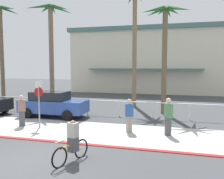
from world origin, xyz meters
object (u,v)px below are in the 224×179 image
(palm_tree_0, at_px, (1,35))
(palm_tree_1, at_px, (51,31))
(pedestrian_0, at_px, (129,117))
(stop_sign_bike_lane, at_px, (39,97))
(car_blue_1, at_px, (53,104))
(pedestrian_2, at_px, (22,112))
(pedestrian_1, at_px, (168,118))
(cyclist_yellow_0, at_px, (72,142))
(palm_tree_3, at_px, (165,31))
(palm_tree_2, at_px, (135,19))

(palm_tree_0, height_order, palm_tree_1, palm_tree_0)
(pedestrian_0, bearing_deg, stop_sign_bike_lane, -175.16)
(car_blue_1, relative_size, pedestrian_2, 2.50)
(pedestrian_0, xyz_separation_m, pedestrian_2, (-6.04, -0.37, 0.03))
(palm_tree_0, xyz_separation_m, pedestrian_1, (15.16, -7.18, -5.32))
(stop_sign_bike_lane, bearing_deg, cyclist_yellow_0, -46.47)
(car_blue_1, distance_m, pedestrian_1, 7.99)
(stop_sign_bike_lane, relative_size, pedestrian_2, 1.45)
(pedestrian_0, height_order, pedestrian_2, pedestrian_2)
(palm_tree_1, distance_m, pedestrian_2, 8.12)
(palm_tree_3, bearing_deg, pedestrian_1, -84.29)
(palm_tree_0, bearing_deg, palm_tree_2, 5.25)
(palm_tree_1, bearing_deg, pedestrian_0, -37.01)
(palm_tree_3, xyz_separation_m, cyclist_yellow_0, (-2.53, -9.94, -5.11))
(pedestrian_0, relative_size, pedestrian_2, 0.97)
(palm_tree_2, height_order, pedestrian_1, palm_tree_2)
(palm_tree_0, height_order, palm_tree_2, palm_tree_2)
(pedestrian_0, relative_size, pedestrian_1, 0.93)
(palm_tree_3, xyz_separation_m, car_blue_1, (-7.01, -3.18, -4.94))
(cyclist_yellow_0, distance_m, pedestrian_2, 6.30)
(cyclist_yellow_0, height_order, pedestrian_1, pedestrian_1)
(pedestrian_0, bearing_deg, palm_tree_0, 151.91)
(stop_sign_bike_lane, relative_size, car_blue_1, 0.58)
(palm_tree_2, height_order, cyclist_yellow_0, palm_tree_2)
(stop_sign_bike_lane, bearing_deg, pedestrian_0, 4.84)
(palm_tree_1, height_order, pedestrian_0, palm_tree_1)
(stop_sign_bike_lane, height_order, cyclist_yellow_0, stop_sign_bike_lane)
(pedestrian_0, bearing_deg, pedestrian_2, -176.51)
(palm_tree_1, bearing_deg, palm_tree_0, 166.01)
(car_blue_1, xyz_separation_m, pedestrian_0, (5.63, -2.40, -0.08))
(stop_sign_bike_lane, bearing_deg, car_blue_1, 104.54)
(pedestrian_1, bearing_deg, palm_tree_3, 95.71)
(pedestrian_1, height_order, pedestrian_2, pedestrian_1)
(pedestrian_0, bearing_deg, palm_tree_1, 142.99)
(palm_tree_2, bearing_deg, pedestrian_1, -69.05)
(pedestrian_0, bearing_deg, palm_tree_3, 76.20)
(stop_sign_bike_lane, distance_m, car_blue_1, 3.02)
(stop_sign_bike_lane, xyz_separation_m, pedestrian_0, (4.90, 0.42, -0.88))
(palm_tree_1, relative_size, cyclist_yellow_0, 4.72)
(palm_tree_1, bearing_deg, pedestrian_1, -31.45)
(cyclist_yellow_0, xyz_separation_m, pedestrian_1, (3.10, 4.23, 0.17))
(palm_tree_3, height_order, pedestrian_2, palm_tree_3)
(palm_tree_3, height_order, pedestrian_0, palm_tree_3)
(palm_tree_0, relative_size, car_blue_1, 2.00)
(palm_tree_3, height_order, cyclist_yellow_0, palm_tree_3)
(palm_tree_3, height_order, car_blue_1, palm_tree_3)
(pedestrian_1, bearing_deg, cyclist_yellow_0, -126.30)
(palm_tree_1, relative_size, palm_tree_2, 0.87)
(stop_sign_bike_lane, height_order, palm_tree_2, palm_tree_2)
(palm_tree_0, height_order, pedestrian_0, palm_tree_0)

